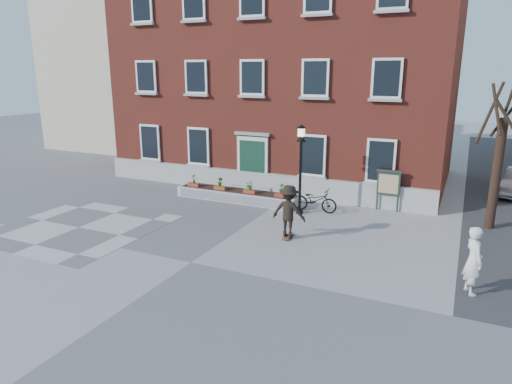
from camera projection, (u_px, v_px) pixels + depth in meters
The scene contains 11 objects.
ground at pixel (191, 263), 15.06m from camera, with size 100.00×100.00×0.00m, color gray.
checker_patch at pixel (79, 227), 18.39m from camera, with size 6.00×6.00×0.01m, color slate.
distant_building at pixel (137, 65), 38.23m from camera, with size 10.00×12.00×13.00m, color beige.
bicycle at pixel (315, 200), 20.35m from camera, with size 0.71×2.02×1.06m, color black.
bystander at pixel (473, 260), 12.77m from camera, with size 0.73×0.48×1.99m, color white.
brick_building at pixel (290, 67), 26.46m from camera, with size 18.40×10.85×12.60m.
planter_assembly at pixel (237, 195), 22.07m from camera, with size 6.20×1.12×1.15m.
bare_tree at pixel (498, 160), 17.65m from camera, with size 1.83×1.83×6.16m.
lamp_post at pixel (301, 157), 19.57m from camera, with size 0.40×0.40×3.93m.
notice_board at pixel (389, 183), 20.29m from camera, with size 1.10×0.16×1.87m.
skateboarder at pixel (289, 211), 16.99m from camera, with size 1.29×0.78×2.06m.
Camera 1 is at (7.85, -11.71, 6.17)m, focal length 32.00 mm.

